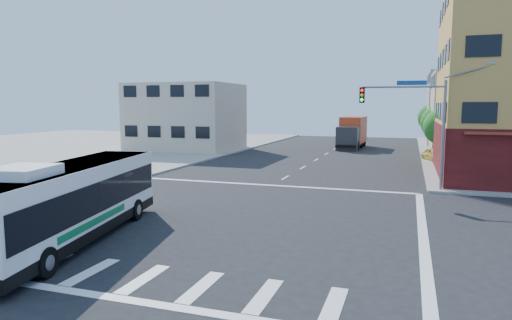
% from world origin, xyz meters
% --- Properties ---
extents(ground, '(120.00, 120.00, 0.00)m').
position_xyz_m(ground, '(0.00, 0.00, 0.00)').
color(ground, black).
rests_on(ground, ground).
extents(sidewalk_nw, '(50.00, 50.00, 0.15)m').
position_xyz_m(sidewalk_nw, '(-35.00, 35.00, 0.07)').
color(sidewalk_nw, gray).
rests_on(sidewalk_nw, ground).
extents(building_east_near, '(12.06, 10.06, 9.00)m').
position_xyz_m(building_east_near, '(16.98, 33.98, 4.51)').
color(building_east_near, tan).
rests_on(building_east_near, ground).
extents(building_east_far, '(12.06, 10.06, 10.00)m').
position_xyz_m(building_east_far, '(16.98, 47.98, 5.01)').
color(building_east_far, gray).
rests_on(building_east_far, ground).
extents(building_west, '(12.06, 10.06, 8.00)m').
position_xyz_m(building_west, '(-17.02, 29.98, 4.01)').
color(building_west, '#BEB29D').
rests_on(building_west, ground).
extents(signal_mast_ne, '(7.91, 1.13, 8.07)m').
position_xyz_m(signal_mast_ne, '(9.08, 10.62, 4.98)').
color(signal_mast_ne, slate).
rests_on(signal_mast_ne, ground).
extents(street_tree_a, '(3.60, 3.60, 5.53)m').
position_xyz_m(street_tree_a, '(11.90, 27.92, 3.59)').
color(street_tree_a, '#342313').
rests_on(street_tree_a, ground).
extents(street_tree_b, '(3.80, 3.80, 5.79)m').
position_xyz_m(street_tree_b, '(11.90, 35.92, 3.75)').
color(street_tree_b, '#342313').
rests_on(street_tree_b, ground).
extents(street_tree_c, '(3.40, 3.40, 5.29)m').
position_xyz_m(street_tree_c, '(11.90, 43.92, 3.46)').
color(street_tree_c, '#342313').
rests_on(street_tree_c, ground).
extents(street_tree_d, '(4.00, 4.00, 6.03)m').
position_xyz_m(street_tree_d, '(11.90, 51.92, 3.88)').
color(street_tree_d, '#342313').
rests_on(street_tree_d, ground).
extents(transit_bus, '(4.74, 11.90, 3.45)m').
position_xyz_m(transit_bus, '(-3.85, -5.50, 1.68)').
color(transit_bus, black).
rests_on(transit_bus, ground).
extents(box_truck, '(2.93, 8.89, 3.96)m').
position_xyz_m(box_truck, '(1.85, 38.86, 1.92)').
color(box_truck, '#28292E').
rests_on(box_truck, ground).
extents(parked_car, '(2.86, 4.26, 1.35)m').
position_xyz_m(parked_car, '(11.25, 26.93, 0.67)').
color(parked_car, gold).
rests_on(parked_car, ground).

